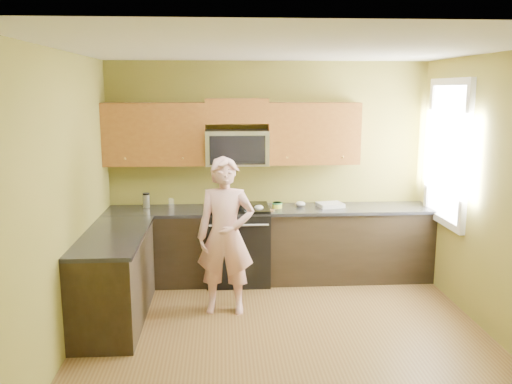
{
  "coord_description": "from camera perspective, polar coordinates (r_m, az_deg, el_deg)",
  "views": [
    {
      "loc": [
        -0.59,
        -4.72,
        2.36
      ],
      "look_at": [
        -0.2,
        1.3,
        1.2
      ],
      "focal_mm": 37.65,
      "sensor_mm": 36.0,
      "label": 1
    }
  ],
  "objects": [
    {
      "name": "ceiling",
      "position": [
        4.76,
        3.53,
        14.97
      ],
      "size": [
        4.0,
        4.0,
        0.0
      ],
      "primitive_type": "plane",
      "rotation": [
        3.14,
        0.0,
        0.0
      ],
      "color": "white",
      "rests_on": "ground"
    },
    {
      "name": "toast_slice",
      "position": [
        6.44,
        1.44,
        -1.97
      ],
      "size": [
        0.13,
        0.13,
        0.01
      ],
      "primitive_type": "cube",
      "rotation": [
        0.0,
        0.0,
        -0.16
      ],
      "color": "#B27F47",
      "rests_on": "countertop_back"
    },
    {
      "name": "wall_front",
      "position": [
        2.96,
        8.11,
        -9.18
      ],
      "size": [
        4.0,
        0.0,
        4.0
      ],
      "primitive_type": "plane",
      "rotation": [
        -1.57,
        0.0,
        0.0
      ],
      "color": "olive",
      "rests_on": "ground"
    },
    {
      "name": "upper_cab_right",
      "position": [
        6.71,
        6.03,
        3.04
      ],
      "size": [
        1.12,
        0.33,
        0.75
      ],
      "primitive_type": null,
      "color": "brown",
      "rests_on": "wall_back"
    },
    {
      "name": "cabinet_back_run",
      "position": [
        6.72,
        1.49,
        -5.71
      ],
      "size": [
        4.0,
        0.6,
        0.88
      ],
      "primitive_type": "cube",
      "color": "black",
      "rests_on": "floor"
    },
    {
      "name": "dish_towel",
      "position": [
        6.72,
        7.9,
        -1.37
      ],
      "size": [
        0.34,
        0.3,
        0.05
      ],
      "primitive_type": "cube",
      "rotation": [
        0.0,
        0.0,
        0.22
      ],
      "color": "silver",
      "rests_on": "countertop_back"
    },
    {
      "name": "wall_back",
      "position": [
        6.82,
        1.3,
        2.37
      ],
      "size": [
        4.0,
        0.0,
        4.0
      ],
      "primitive_type": "plane",
      "rotation": [
        1.57,
        0.0,
        0.0
      ],
      "color": "olive",
      "rests_on": "ground"
    },
    {
      "name": "wall_left",
      "position": [
        5.02,
        -19.94,
        -1.36
      ],
      "size": [
        0.0,
        4.0,
        4.0
      ],
      "primitive_type": "plane",
      "rotation": [
        1.57,
        0.0,
        1.57
      ],
      "color": "olive",
      "rests_on": "ground"
    },
    {
      "name": "stove",
      "position": [
        6.66,
        -1.93,
        -5.54
      ],
      "size": [
        0.76,
        0.65,
        0.95
      ],
      "primitive_type": null,
      "color": "black",
      "rests_on": "floor"
    },
    {
      "name": "cabinet_left_run",
      "position": [
        5.76,
        -14.79,
        -8.95
      ],
      "size": [
        0.6,
        1.6,
        0.88
      ],
      "primitive_type": "cube",
      "color": "black",
      "rests_on": "floor"
    },
    {
      "name": "travel_mug",
      "position": [
        6.77,
        -11.54,
        -1.61
      ],
      "size": [
        0.11,
        0.11,
        0.18
      ],
      "primitive_type": null,
      "rotation": [
        0.0,
        0.0,
        -0.31
      ],
      "color": "silver",
      "rests_on": "countertop_back"
    },
    {
      "name": "napkin_b",
      "position": [
        6.69,
        4.74,
        -1.28
      ],
      "size": [
        0.13,
        0.14,
        0.07
      ],
      "primitive_type": "ellipsoid",
      "rotation": [
        0.0,
        0.0,
        0.11
      ],
      "color": "silver",
      "rests_on": "countertop_back"
    },
    {
      "name": "microwave",
      "position": [
        6.58,
        -2.02,
        2.94
      ],
      "size": [
        0.76,
        0.4,
        0.42
      ],
      "primitive_type": null,
      "color": "silver",
      "rests_on": "wall_back"
    },
    {
      "name": "upper_cab_over_mw",
      "position": [
        6.56,
        -2.07,
        8.61
      ],
      "size": [
        0.76,
        0.33,
        0.3
      ],
      "primitive_type": "cube",
      "color": "brown",
      "rests_on": "wall_back"
    },
    {
      "name": "butter_tub",
      "position": [
        6.61,
        2.27,
        -1.7
      ],
      "size": [
        0.15,
        0.15,
        0.09
      ],
      "primitive_type": null,
      "rotation": [
        0.0,
        0.0,
        0.25
      ],
      "color": "yellow",
      "rests_on": "countertop_back"
    },
    {
      "name": "upper_cab_left",
      "position": [
        6.66,
        -10.58,
        2.86
      ],
      "size": [
        1.22,
        0.33,
        0.75
      ],
      "primitive_type": null,
      "color": "brown",
      "rests_on": "wall_back"
    },
    {
      "name": "napkin_a",
      "position": [
        6.49,
        0.31,
        -1.66
      ],
      "size": [
        0.14,
        0.14,
        0.06
      ],
      "primitive_type": "ellipsoid",
      "rotation": [
        0.0,
        0.0,
        -0.27
      ],
      "color": "silver",
      "rests_on": "countertop_back"
    },
    {
      "name": "floor",
      "position": [
        5.3,
        3.17,
        -15.54
      ],
      "size": [
        4.0,
        4.0,
        0.0
      ],
      "primitive_type": "plane",
      "color": "brown",
      "rests_on": "ground"
    },
    {
      "name": "countertop_left",
      "position": [
        5.62,
        -14.91,
        -4.54
      ],
      "size": [
        0.62,
        1.6,
        0.04
      ],
      "primitive_type": "cube",
      "color": "black",
      "rests_on": "cabinet_left_run"
    },
    {
      "name": "woman",
      "position": [
        5.68,
        -3.25,
        -4.69
      ],
      "size": [
        0.65,
        0.46,
        1.67
      ],
      "primitive_type": "imported",
      "rotation": [
        0.0,
        0.0,
        -0.1
      ],
      "color": "#DC736E",
      "rests_on": "floor"
    },
    {
      "name": "window",
      "position": [
        6.49,
        19.7,
        3.97
      ],
      "size": [
        0.06,
        1.06,
        1.66
      ],
      "primitive_type": null,
      "color": "white",
      "rests_on": "wall_right"
    },
    {
      "name": "wall_right",
      "position": [
        5.47,
        24.61,
        -0.74
      ],
      "size": [
        0.0,
        4.0,
        4.0
      ],
      "primitive_type": "plane",
      "rotation": [
        1.57,
        0.0,
        -1.57
      ],
      "color": "olive",
      "rests_on": "ground"
    },
    {
      "name": "countertop_back",
      "position": [
        6.6,
        1.52,
        -1.9
      ],
      "size": [
        4.0,
        0.62,
        0.04
      ],
      "primitive_type": "cube",
      "color": "black",
      "rests_on": "cabinet_back_run"
    },
    {
      "name": "glass_a",
      "position": [
        6.68,
        -9.0,
        -1.17
      ],
      "size": [
        0.07,
        0.07,
        0.12
      ],
      "primitive_type": "cylinder",
      "rotation": [
        0.0,
        0.0,
        -0.06
      ],
      "color": "silver",
      "rests_on": "countertop_back"
    },
    {
      "name": "frying_pan",
      "position": [
        6.5,
        -1.72,
        -1.65
      ],
      "size": [
        0.35,
        0.47,
        0.05
      ],
      "primitive_type": null,
      "rotation": [
        0.0,
        0.0,
        -0.3
      ],
      "color": "black",
      "rests_on": "stove"
    }
  ]
}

